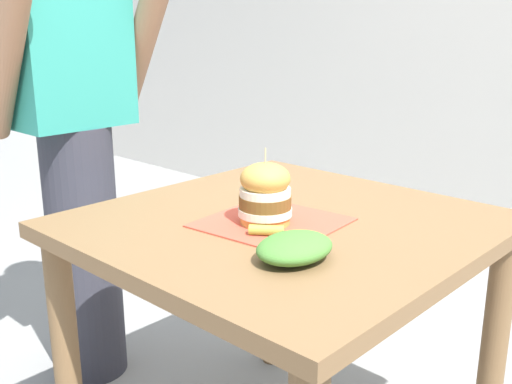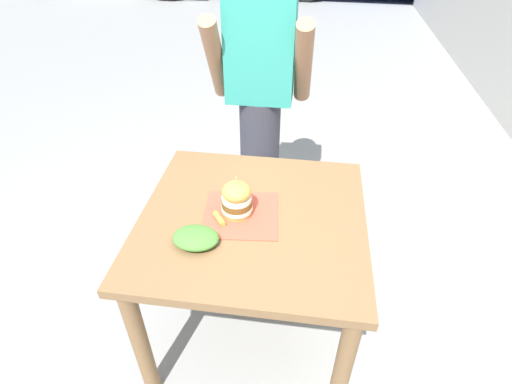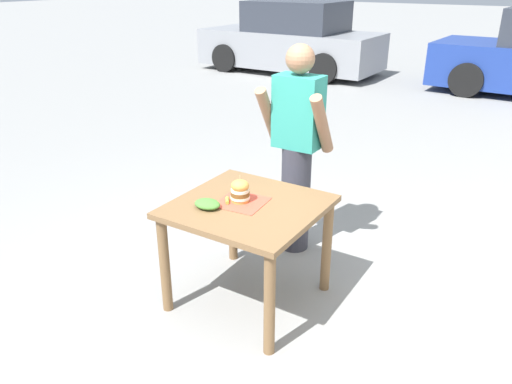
% 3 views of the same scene
% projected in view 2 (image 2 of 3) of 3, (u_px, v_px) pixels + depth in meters
% --- Properties ---
extents(ground_plane, '(80.00, 80.00, 0.00)m').
position_uv_depth(ground_plane, '(253.00, 322.00, 2.13)').
color(ground_plane, gray).
extents(patio_table, '(0.94, 0.93, 0.75)m').
position_uv_depth(patio_table, '(253.00, 238.00, 1.75)').
color(patio_table, brown).
rests_on(patio_table, ground).
extents(serving_paper, '(0.33, 0.33, 0.00)m').
position_uv_depth(serving_paper, '(241.00, 214.00, 1.67)').
color(serving_paper, '#D64C38').
rests_on(serving_paper, patio_table).
extents(sandwich, '(0.13, 0.13, 0.19)m').
position_uv_depth(sandwich, '(237.00, 199.00, 1.64)').
color(sandwich, gold).
rests_on(sandwich, serving_paper).
extents(pickle_spear, '(0.07, 0.08, 0.02)m').
position_uv_depth(pickle_spear, '(219.00, 219.00, 1.63)').
color(pickle_spear, '#8EA83D').
rests_on(pickle_spear, serving_paper).
extents(side_salad, '(0.18, 0.14, 0.05)m').
position_uv_depth(side_salad, '(196.00, 238.00, 1.53)').
color(side_salad, '#477F33').
rests_on(side_salad, patio_table).
extents(diner_across_table, '(0.55, 0.35, 1.69)m').
position_uv_depth(diner_across_table, '(260.00, 101.00, 2.26)').
color(diner_across_table, '#33333D').
rests_on(diner_across_table, ground).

